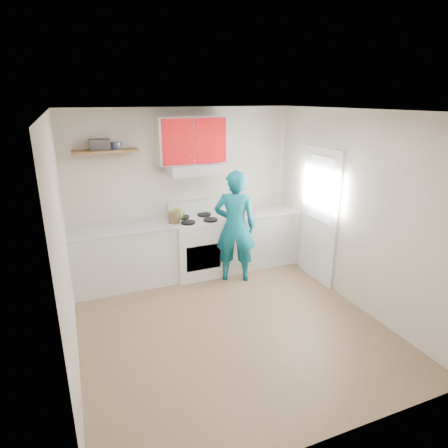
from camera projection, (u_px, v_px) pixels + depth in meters
name	position (u px, v px, depth m)	size (l,w,h in m)	color
floor	(229.00, 324.00, 4.87)	(3.80, 3.80, 0.00)	brown
ceiling	(230.00, 110.00, 4.05)	(3.60, 3.80, 0.04)	white
back_wall	(184.00, 192.00, 6.13)	(3.60, 0.04, 2.60)	beige
front_wall	(332.00, 305.00, 2.79)	(3.60, 0.04, 2.60)	beige
left_wall	(63.00, 249.00, 3.82)	(0.04, 3.80, 2.60)	beige
right_wall	(354.00, 211.00, 5.10)	(0.04, 3.80, 2.60)	beige
door	(320.00, 216.00, 5.80)	(0.05, 0.85, 2.05)	white
door_glass	(321.00, 189.00, 5.66)	(0.01, 0.55, 0.95)	white
counter_left	(124.00, 257.00, 5.76)	(1.52, 0.60, 0.90)	silver
counter_right	(255.00, 238.00, 6.54)	(1.32, 0.60, 0.90)	silver
stove	(197.00, 247.00, 6.15)	(0.76, 0.65, 0.92)	white
range_hood	(193.00, 169.00, 5.85)	(0.76, 0.44, 0.15)	silver
upper_cabinets	(191.00, 140.00, 5.77)	(1.02, 0.33, 0.70)	red
shelf	(106.00, 151.00, 5.36)	(0.90, 0.30, 0.04)	brown
books	(100.00, 144.00, 5.34)	(0.28, 0.20, 0.15)	#393235
tin	(116.00, 146.00, 5.40)	(0.16, 0.16, 0.10)	#333D4C
kettle	(177.00, 214.00, 5.97)	(0.22, 0.22, 0.19)	olive
crock	(174.00, 218.00, 5.81)	(0.17, 0.17, 0.20)	#503C23
cutting_board	(242.00, 216.00, 6.21)	(0.30, 0.22, 0.02)	olive
silicone_mat	(278.00, 210.00, 6.57)	(0.34, 0.28, 0.01)	red
person	(235.00, 227.00, 5.82)	(0.63, 0.41, 1.73)	#0C6171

